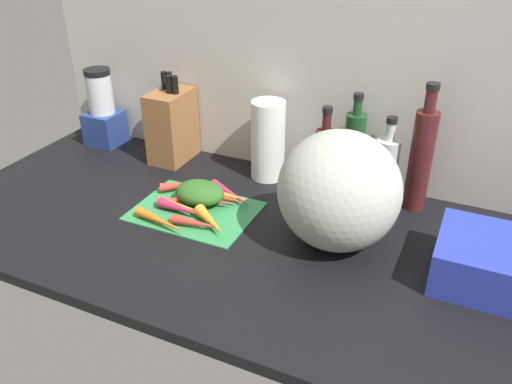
% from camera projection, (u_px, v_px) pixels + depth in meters
% --- Properties ---
extents(ground_plane, '(1.70, 0.80, 0.03)m').
position_uv_depth(ground_plane, '(243.00, 233.00, 1.38)').
color(ground_plane, black).
extents(wall_back, '(1.70, 0.03, 0.60)m').
position_uv_depth(wall_back, '(300.00, 76.00, 1.53)').
color(wall_back, '#BCB7AD').
rests_on(wall_back, ground_plane).
extents(cutting_board, '(0.33, 0.25, 0.01)m').
position_uv_depth(cutting_board, '(195.00, 210.00, 1.45)').
color(cutting_board, '#338C4C').
rests_on(cutting_board, ground_plane).
extents(carrot_0, '(0.15, 0.03, 0.02)m').
position_uv_depth(carrot_0, '(182.00, 206.00, 1.44)').
color(carrot_0, orange).
rests_on(carrot_0, cutting_board).
extents(carrot_1, '(0.13, 0.10, 0.02)m').
position_uv_depth(carrot_1, '(183.00, 199.00, 1.47)').
color(carrot_1, red).
rests_on(carrot_1, cutting_board).
extents(carrot_2, '(0.16, 0.13, 0.03)m').
position_uv_depth(carrot_2, '(190.00, 185.00, 1.54)').
color(carrot_2, red).
rests_on(carrot_2, cutting_board).
extents(carrot_3, '(0.16, 0.03, 0.03)m').
position_uv_depth(carrot_3, '(224.00, 195.00, 1.48)').
color(carrot_3, orange).
rests_on(carrot_3, cutting_board).
extents(carrot_4, '(0.17, 0.10, 0.03)m').
position_uv_depth(carrot_4, '(232.00, 194.00, 1.49)').
color(carrot_4, '#B2264C').
rests_on(carrot_4, cutting_board).
extents(carrot_5, '(0.14, 0.05, 0.03)m').
position_uv_depth(carrot_5, '(211.00, 201.00, 1.46)').
color(carrot_5, red).
rests_on(carrot_5, cutting_board).
extents(carrot_6, '(0.09, 0.09, 0.03)m').
position_uv_depth(carrot_6, '(203.00, 190.00, 1.51)').
color(carrot_6, orange).
rests_on(carrot_6, cutting_board).
extents(carrot_7, '(0.16, 0.04, 0.03)m').
position_uv_depth(carrot_7, '(217.00, 197.00, 1.47)').
color(carrot_7, red).
rests_on(carrot_7, cutting_board).
extents(carrot_8, '(0.13, 0.10, 0.03)m').
position_uv_depth(carrot_8, '(210.00, 221.00, 1.36)').
color(carrot_8, orange).
rests_on(carrot_8, cutting_board).
extents(carrot_9, '(0.15, 0.04, 0.03)m').
position_uv_depth(carrot_9, '(198.00, 223.00, 1.36)').
color(carrot_9, red).
rests_on(carrot_9, cutting_board).
extents(carrot_10, '(0.18, 0.06, 0.03)m').
position_uv_depth(carrot_10, '(162.00, 221.00, 1.37)').
color(carrot_10, orange).
rests_on(carrot_10, cutting_board).
extents(carrot_11, '(0.14, 0.04, 0.03)m').
position_uv_depth(carrot_11, '(180.00, 208.00, 1.42)').
color(carrot_11, '#B2264C').
rests_on(carrot_11, cutting_board).
extents(carrot_greens_pile, '(0.14, 0.11, 0.06)m').
position_uv_depth(carrot_greens_pile, '(200.00, 193.00, 1.46)').
color(carrot_greens_pile, '#2D6023').
rests_on(carrot_greens_pile, cutting_board).
extents(winter_squash, '(0.30, 0.29, 0.30)m').
position_uv_depth(winter_squash, '(339.00, 191.00, 1.25)').
color(winter_squash, '#B2B7A8').
rests_on(winter_squash, ground_plane).
extents(knife_block, '(0.10, 0.16, 0.28)m').
position_uv_depth(knife_block, '(172.00, 125.00, 1.69)').
color(knife_block, brown).
rests_on(knife_block, ground_plane).
extents(blender_appliance, '(0.11, 0.11, 0.26)m').
position_uv_depth(blender_appliance, '(103.00, 112.00, 1.80)').
color(blender_appliance, navy).
rests_on(blender_appliance, ground_plane).
extents(paper_towel_roll, '(0.10, 0.10, 0.24)m').
position_uv_depth(paper_towel_roll, '(268.00, 140.00, 1.57)').
color(paper_towel_roll, white).
rests_on(paper_towel_roll, ground_plane).
extents(bottle_0, '(0.06, 0.06, 0.26)m').
position_uv_depth(bottle_0, '(324.00, 158.00, 1.51)').
color(bottle_0, '#471919').
rests_on(bottle_0, ground_plane).
extents(bottle_1, '(0.06, 0.06, 0.29)m').
position_uv_depth(bottle_1, '(353.00, 151.00, 1.50)').
color(bottle_1, '#19421E').
rests_on(bottle_1, ground_plane).
extents(bottle_2, '(0.07, 0.07, 0.25)m').
position_uv_depth(bottle_2, '(386.00, 168.00, 1.46)').
color(bottle_2, silver).
rests_on(bottle_2, ground_plane).
extents(bottle_3, '(0.06, 0.06, 0.36)m').
position_uv_depth(bottle_3, '(421.00, 158.00, 1.40)').
color(bottle_3, '#471919').
rests_on(bottle_3, ground_plane).
extents(dish_rack, '(0.30, 0.22, 0.11)m').
position_uv_depth(dish_rack, '(505.00, 266.00, 1.15)').
color(dish_rack, '#2838AD').
rests_on(dish_rack, ground_plane).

